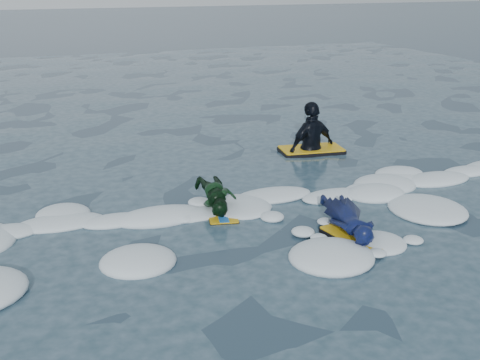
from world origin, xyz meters
name	(u,v)px	position (x,y,z in m)	size (l,w,h in m)	color
ground	(261,250)	(0.00, 0.00, 0.00)	(120.00, 120.00, 0.00)	#1A2B3F
foam_band	(233,220)	(0.00, 1.03, 0.00)	(12.00, 3.10, 0.30)	white
prone_woman_unit	(350,221)	(1.32, 0.03, 0.20)	(0.86, 1.59, 0.39)	black
prone_child_unit	(217,198)	(-0.11, 1.41, 0.23)	(0.77, 1.25, 0.45)	black
waiting_rider_unit	(311,148)	(2.65, 3.77, 0.09)	(1.33, 0.84, 1.88)	black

